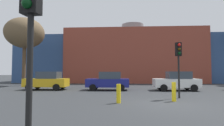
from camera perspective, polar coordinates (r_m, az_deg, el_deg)
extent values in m
plane|color=#2D3033|center=(10.32, 16.47, -12.19)|extent=(200.00, 200.00, 0.00)
cube|color=brown|center=(33.80, 6.54, 1.48)|extent=(21.92, 13.18, 8.55)
cube|color=#2D4C7F|center=(36.25, -18.18, 0.65)|extent=(8.44, 11.86, 7.72)
cube|color=#2D4C7F|center=(37.78, 30.19, 0.76)|extent=(8.44, 11.86, 7.72)
cylinder|color=slate|center=(34.60, 6.48, 10.22)|extent=(4.00, 4.00, 2.00)
cube|color=gold|center=(18.76, -19.87, -5.79)|extent=(4.04, 1.73, 0.77)
cube|color=#333D47|center=(18.64, -19.15, -3.60)|extent=(2.02, 1.54, 0.67)
cylinder|color=black|center=(18.54, -24.69, -6.92)|extent=(0.62, 0.21, 0.62)
cylinder|color=black|center=(20.12, -22.31, -6.63)|extent=(0.62, 0.21, 0.62)
cylinder|color=black|center=(17.48, -17.10, -7.32)|extent=(0.62, 0.21, 0.62)
cylinder|color=black|center=(19.15, -15.24, -6.95)|extent=(0.62, 0.21, 0.62)
cube|color=navy|center=(17.31, -1.36, -6.24)|extent=(3.99, 1.71, 0.76)
cube|color=#333D47|center=(17.27, -0.57, -3.88)|extent=(2.00, 1.52, 0.67)
cylinder|color=black|center=(16.63, -6.07, -7.67)|extent=(0.61, 0.21, 0.61)
cylinder|color=black|center=(18.35, -5.17, -7.23)|extent=(0.61, 0.21, 0.61)
cylinder|color=black|center=(16.41, 2.89, -7.75)|extent=(0.61, 0.21, 0.61)
cylinder|color=black|center=(18.15, 2.94, -7.29)|extent=(0.61, 0.21, 0.61)
cube|color=white|center=(17.94, 19.42, -5.92)|extent=(4.06, 1.74, 0.77)
cube|color=#333D47|center=(17.98, 20.12, -3.59)|extent=(2.03, 1.55, 0.68)
cylinder|color=black|center=(16.78, 15.96, -7.51)|extent=(0.62, 0.21, 0.62)
cylinder|color=black|center=(18.52, 14.76, -7.09)|extent=(0.62, 0.21, 0.62)
cylinder|color=black|center=(17.53, 24.39, -7.16)|extent=(0.62, 0.21, 0.62)
cylinder|color=black|center=(19.20, 22.47, -6.81)|extent=(0.62, 0.21, 0.62)
cylinder|color=black|center=(3.93, -24.54, -6.49)|extent=(0.12, 0.12, 2.83)
sphere|color=black|center=(4.03, -25.20, 16.54)|extent=(0.20, 0.20, 0.20)
cylinder|color=black|center=(12.70, 20.26, -4.14)|extent=(0.12, 0.12, 2.75)
cube|color=black|center=(12.78, 20.11, 4.06)|extent=(0.39, 0.29, 0.90)
sphere|color=red|center=(12.69, 20.35, 5.39)|extent=(0.20, 0.20, 0.20)
sphere|color=#3C2905|center=(12.66, 20.37, 4.13)|extent=(0.20, 0.20, 0.20)
sphere|color=black|center=(12.63, 20.40, 2.87)|extent=(0.20, 0.20, 0.20)
cylinder|color=brown|center=(25.53, -25.90, -0.38)|extent=(0.44, 0.44, 5.38)
ellipsoid|color=brown|center=(26.00, -25.70, 8.49)|extent=(4.82, 4.82, 3.86)
cylinder|color=yellow|center=(10.07, 2.07, -9.56)|extent=(0.24, 0.24, 1.04)
cylinder|color=yellow|center=(11.24, 18.85, -8.54)|extent=(0.24, 0.24, 1.11)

